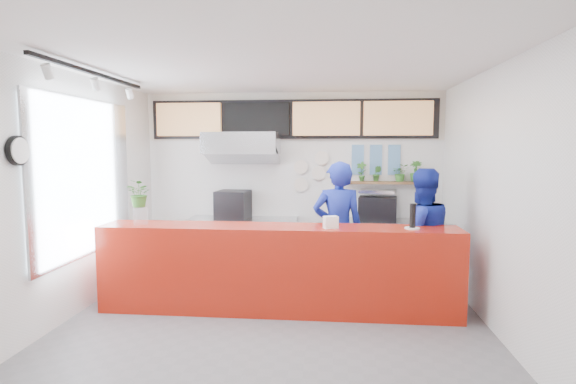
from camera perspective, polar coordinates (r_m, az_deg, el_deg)
The scene contains 46 objects.
floor at distance 5.56m, azimuth -1.79°, elevation -16.30°, with size 5.00×5.00×0.00m, color slate.
ceiling at distance 5.24m, azimuth -1.90°, elevation 15.78°, with size 5.00×5.00×0.00m, color silver.
wall_back at distance 7.66m, azimuth 0.55°, elevation 1.34°, with size 5.00×5.00×0.00m, color white.
wall_left at distance 6.04m, azimuth -26.08°, elevation -0.42°, with size 5.00×5.00×0.00m, color white.
wall_right at distance 5.47m, azimuth 25.14°, elevation -0.97°, with size 5.00×5.00×0.00m, color white.
service_counter at distance 5.76m, azimuth -1.30°, elevation -9.73°, with size 4.50×0.60×1.10m, color #A91B0C.
cream_band at distance 7.65m, azimuth 0.55°, elevation 9.58°, with size 5.00×0.02×0.80m, color beige.
prep_bench at distance 7.63m, azimuth -5.69°, elevation -6.68°, with size 1.80×0.60×0.90m, color #B2B5BA.
panini_oven at distance 7.55m, azimuth -6.98°, elevation -1.58°, with size 0.51×0.51×0.46m, color black.
extraction_hood at distance 7.41m, azimuth -5.89°, elevation 6.19°, with size 1.20×0.70×0.35m, color #B2B5BA.
hood_lip at distance 7.41m, azimuth -5.88°, elevation 4.65°, with size 1.20×0.70×0.08m, color #B2B5BA.
right_bench at distance 7.54m, azimuth 11.85°, elevation -6.93°, with size 1.80×0.60×0.90m, color #B2B5BA.
espresso_machine at distance 7.42m, azimuth 11.30°, elevation -2.08°, with size 0.60×0.43×0.38m, color black.
espresso_tray at distance 7.39m, azimuth 11.34°, elevation 0.10°, with size 0.57×0.39×0.05m, color silver.
herb_shelf at distance 7.59m, azimuth 12.60°, elevation 1.16°, with size 1.40×0.18×0.04m, color brown.
menu_board_far_left at distance 7.89m, azimuth -12.46°, elevation 8.97°, with size 1.10×0.10×0.55m, color tan.
menu_board_mid_left at distance 7.61m, azimuth -4.01°, elevation 9.21°, with size 1.10×0.10×0.55m, color black.
menu_board_mid_right at distance 7.51m, azimuth 4.87°, elevation 9.25°, with size 1.10×0.10×0.55m, color tan.
menu_board_far_right at distance 7.58m, azimuth 13.78°, elevation 9.07°, with size 1.10×0.10×0.55m, color tan.
soffit at distance 7.62m, azimuth 0.53°, elevation 9.22°, with size 4.80×0.04×0.65m, color black.
window_pane at distance 6.27m, azimuth -24.49°, elevation 1.68°, with size 0.04×2.20×1.90m, color silver.
window_frame at distance 6.26m, azimuth -24.34°, elevation 1.68°, with size 0.03×2.30×2.00m, color #B2B5BA.
wall_clock_rim at distance 5.24m, azimuth -31.12°, elevation 4.52°, with size 0.30×0.30×0.05m, color black.
wall_clock_face at distance 5.23m, azimuth -30.86°, elevation 4.53°, with size 0.26×0.26×0.02m, color white.
track_rail at distance 5.87m, azimuth -23.29°, elevation 13.63°, with size 0.05×2.40×0.04m, color black.
dec_plate_a at distance 7.61m, azimuth 1.66°, elevation 3.19°, with size 0.24×0.24×0.03m, color silver.
dec_plate_b at distance 7.60m, azimuth 3.92°, elevation 2.42°, with size 0.24×0.24×0.03m, color silver.
dec_plate_c at distance 7.63m, azimuth 1.65°, elevation 0.94°, with size 0.24×0.24×0.03m, color silver.
dec_plate_d at distance 7.59m, azimuth 4.31°, elevation 4.31°, with size 0.24×0.24×0.03m, color silver.
photo_frame_a at distance 7.61m, azimuth 8.86°, elevation 5.01°, with size 0.20×0.02×0.25m, color #598CBF.
photo_frame_b at distance 7.63m, azimuth 11.11°, elevation 4.97°, with size 0.20×0.02×0.25m, color #598CBF.
photo_frame_c at distance 7.66m, azimuth 13.35°, elevation 4.93°, with size 0.20×0.02×0.25m, color #598CBF.
photo_frame_d at distance 7.61m, azimuth 8.83°, elevation 3.13°, with size 0.20×0.02×0.25m, color #598CBF.
photo_frame_e at distance 7.64m, azimuth 11.08°, elevation 3.10°, with size 0.20×0.02×0.25m, color #598CBF.
photo_frame_f at distance 7.67m, azimuth 13.31°, elevation 3.06°, with size 0.20×0.02×0.25m, color #598CBF.
staff_center at distance 6.24m, azimuth 6.35°, elevation -4.83°, with size 0.69×0.45×1.89m, color #162597.
staff_right at distance 6.20m, azimuth 16.49°, elevation -5.49°, with size 0.88×0.69×1.81m, color #162597.
herb_a at distance 7.54m, azimuth 9.31°, elevation 2.60°, with size 0.17×0.12×0.33m, color #336E26.
herb_b at distance 7.56m, azimuth 11.23°, elevation 2.31°, with size 0.14×0.12×0.26m, color #336E26.
herb_c at distance 7.61m, azimuth 14.10°, elevation 2.38°, with size 0.26×0.23×0.29m, color #336E26.
herb_d at distance 7.65m, azimuth 15.90°, elevation 2.55°, with size 0.19×0.17×0.34m, color #336E26.
glass_vase at distance 6.06m, azimuth -18.20°, elevation -2.86°, with size 0.18×0.18×0.22m, color white.
basil_vase at distance 6.02m, azimuth -18.29°, elevation -0.17°, with size 0.32×0.28×0.35m, color #336E26.
napkin_holder at distance 5.50m, azimuth 5.44°, elevation -3.84°, with size 0.17×0.11×0.15m, color white.
white_plate at distance 5.66m, azimuth 15.50°, elevation -4.45°, with size 0.18×0.18×0.01m, color white.
pepper_mill at distance 5.63m, azimuth 15.55°, elevation -2.91°, with size 0.07×0.07×0.29m, color black.
Camera 1 is at (0.66, -5.11, 2.08)m, focal length 28.00 mm.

